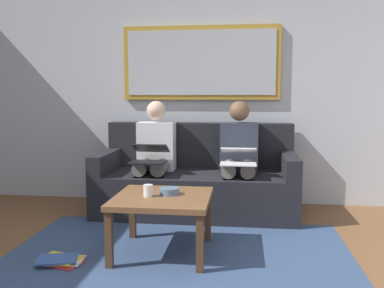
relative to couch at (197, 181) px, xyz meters
The scene contains 12 objects.
wall_rear 1.10m from the couch, 90.00° to the right, with size 6.00×0.12×2.60m, color #B7BCC6.
area_rug 1.30m from the couch, 90.00° to the left, with size 2.60×1.80×0.01m, color #33476B.
couch is the anchor object (origin of this frame).
framed_mirror 1.30m from the couch, 90.00° to the right, with size 1.71×0.05×0.80m.
coffee_table 1.23m from the couch, 84.03° to the left, with size 0.72×0.72×0.45m.
cup 1.28m from the couch, 79.65° to the left, with size 0.07×0.07×0.09m, color silver.
bowl 1.18m from the couch, 85.98° to the left, with size 0.15×0.15×0.05m, color slate.
person_left 0.52m from the couch, behind, with size 0.38×0.58×1.14m.
laptop_white 0.61m from the couch, 144.14° to the left, with size 0.33×0.35×0.15m.
person_right 0.52m from the couch, ahead, with size 0.38×0.58×1.14m.
laptop_black 0.61m from the couch, 34.68° to the left, with size 0.34×0.39×0.17m.
magazine_stack 1.73m from the couch, 61.43° to the left, with size 0.35×0.29×0.04m.
Camera 1 is at (-0.47, 2.18, 1.21)m, focal length 39.77 mm.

